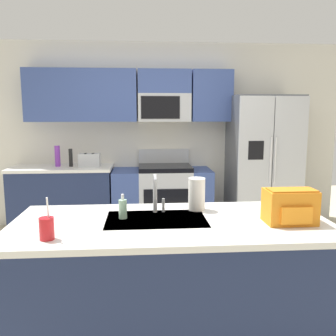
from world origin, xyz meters
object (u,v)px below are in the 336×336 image
Objects in this scene: toaster at (89,160)px; backpack at (290,206)px; drink_cup_red at (47,228)px; paper_towel_roll at (197,194)px; range_oven at (162,198)px; pepper_mill at (71,158)px; sink_faucet at (156,190)px; soap_dispenser at (123,209)px; refrigerator at (263,163)px; bottle_purple at (57,156)px.

backpack is at bearing -57.42° from toaster.
drink_cup_red is (0.15, -2.79, -0.02)m from toaster.
toaster is 2.49m from paper_towel_roll.
paper_towel_roll is at bearing 146.75° from backpack.
range_oven is 3.01m from drink_cup_red.
drink_cup_red reaches higher than toaster.
pepper_mill is 1.00× the size of paper_towel_roll.
drink_cup_red is at bearing -149.42° from paper_towel_roll.
sink_faucet is at bearing -65.89° from pepper_mill.
refrigerator is at bearing 52.87° from soap_dispenser.
sink_faucet reaches higher than drink_cup_red.
pepper_mill is at bearing 98.18° from drink_cup_red.
soap_dispenser is at bearing 42.75° from drink_cup_red.
sink_faucet is at bearing -94.46° from range_oven.
paper_towel_roll is (-1.28, -2.21, 0.09)m from refrigerator.
soap_dispenser is 0.57m from paper_towel_roll.
backpack reaches higher than range_oven.
paper_towel_roll is at bearing -86.97° from range_oven.
sink_faucet reaches higher than paper_towel_roll.
refrigerator is at bearing -1.51° from pepper_mill.
sink_faucet is at bearing -124.68° from refrigerator.
backpack is (2.10, -2.68, -0.02)m from bottle_purple.
bottle_purple reaches higher than drink_cup_red.
soap_dispenser is at bearing -68.10° from bottle_purple.
range_oven is 5.67× the size of paper_towel_roll.
refrigerator is 3.56m from drink_cup_red.
refrigerator reaches higher than drink_cup_red.
backpack is (1.51, 0.19, 0.05)m from drink_cup_red.
refrigerator is 7.45× the size of drink_cup_red.
pepper_mill is 0.97× the size of drink_cup_red.
refrigerator is at bearing 60.06° from paper_towel_roll.
sink_faucet is 1.17× the size of paper_towel_roll.
range_oven is at bearing 73.78° from drink_cup_red.
pepper_mill is 0.75× the size of backpack.
soap_dispenser is (-1.81, -2.39, 0.04)m from refrigerator.
drink_cup_red is 0.56m from soap_dispenser.
range_oven is 4.82× the size of sink_faucet.
range_oven is 1.12m from toaster.
toaster is 1.00× the size of bottle_purple.
refrigerator is at bearing -0.47° from toaster.
range_oven is 8.00× the size of soap_dispenser.
bottle_purple reaches higher than backpack.
pepper_mill is at bearing 178.49° from refrigerator.
range_oven is 1.54m from bottle_purple.
sink_faucet is 0.88× the size of backpack.
paper_towel_roll is at bearing 30.58° from drink_cup_red.
bottle_purple is at bearing 171.83° from pepper_mill.
sink_faucet reaches higher than toaster.
refrigerator is 2.38m from toaster.
paper_towel_roll is at bearing -63.73° from toaster.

